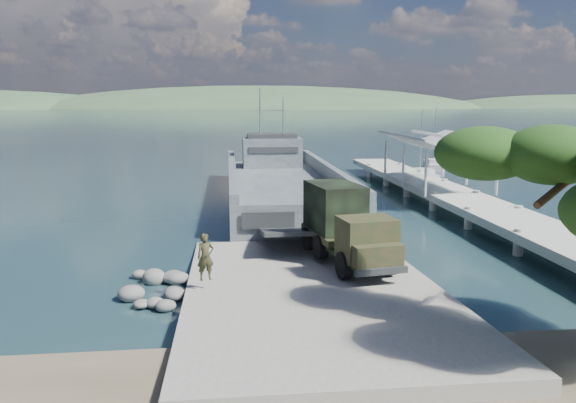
# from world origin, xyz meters

# --- Properties ---
(ground) EXTENTS (1400.00, 1400.00, 0.00)m
(ground) POSITION_xyz_m (0.00, 0.00, 0.00)
(ground) COLOR #1B3841
(ground) RESTS_ON ground
(boat_ramp) EXTENTS (10.00, 18.00, 0.50)m
(boat_ramp) POSITION_xyz_m (0.00, -1.00, 0.25)
(boat_ramp) COLOR gray
(boat_ramp) RESTS_ON ground
(shoreline_rocks) EXTENTS (3.20, 5.60, 0.90)m
(shoreline_rocks) POSITION_xyz_m (-6.20, 0.50, 0.00)
(shoreline_rocks) COLOR slate
(shoreline_rocks) RESTS_ON ground
(distant_headlands) EXTENTS (1000.00, 240.00, 48.00)m
(distant_headlands) POSITION_xyz_m (50.00, 560.00, 0.00)
(distant_headlands) COLOR #344F31
(distant_headlands) RESTS_ON ground
(pier) EXTENTS (6.40, 44.00, 6.10)m
(pier) POSITION_xyz_m (13.00, 18.77, 1.60)
(pier) COLOR #A7A59D
(pier) RESTS_ON ground
(landing_craft) EXTENTS (8.36, 32.52, 9.64)m
(landing_craft) POSITION_xyz_m (0.98, 21.74, 0.79)
(landing_craft) COLOR #40484B
(landing_craft) RESTS_ON ground
(military_truck) EXTENTS (3.43, 7.60, 3.40)m
(military_truck) POSITION_xyz_m (2.02, 2.45, 2.19)
(military_truck) COLOR black
(military_truck) RESTS_ON boat_ramp
(soldier) EXTENTS (0.78, 0.62, 1.86)m
(soldier) POSITION_xyz_m (-4.20, -0.99, 1.43)
(soldier) COLOR #20331C
(soldier) RESTS_ON boat_ramp
(sailboat_near) EXTENTS (2.10, 5.88, 7.04)m
(sailboat_near) POSITION_xyz_m (16.01, 31.74, 0.38)
(sailboat_near) COLOR #B8B8B8
(sailboat_near) RESTS_ON ground
(sailboat_far) EXTENTS (3.13, 6.24, 7.31)m
(sailboat_far) POSITION_xyz_m (20.47, 39.85, 0.39)
(sailboat_far) COLOR #B8B8B8
(sailboat_far) RESTS_ON ground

